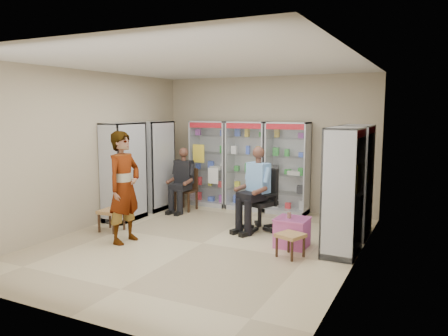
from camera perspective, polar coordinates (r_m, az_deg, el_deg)
The scene contains 18 objects.
floor at distance 7.58m, azimuth -2.80°, elevation -9.76°, with size 6.00×6.00×0.00m, color tan.
room_shell at distance 7.23m, azimuth -2.90°, elevation 5.28°, with size 5.02×6.02×3.01m.
cabinet_back_left at distance 10.33m, azimuth -1.77°, elevation 0.61°, with size 0.90×0.50×2.00m, color #A6AAAD.
cabinet_back_mid at distance 9.92m, azimuth 3.08°, elevation 0.31°, with size 0.90×0.50×2.00m, color #B3B5BB.
cabinet_back_right at distance 9.59m, azimuth 8.30°, elevation -0.02°, with size 0.90×0.50×2.00m, color #ADAEB4.
cabinet_right_far at distance 8.11m, azimuth 16.80°, elevation -1.66°, with size 0.50×0.90×2.00m, color #B6B8BE.
cabinet_right_near at distance 7.05m, azimuth 15.29°, elevation -2.98°, with size 0.50×0.90×2.00m, color #B5B6BD.
cabinet_left_far at distance 10.03m, azimuth -8.98°, elevation 0.31°, with size 0.50×0.90×2.00m, color silver.
cabinet_left_near at distance 9.16m, azimuth -12.95°, elevation -0.49°, with size 0.50×0.90×2.00m, color silver.
wooden_chair at distance 9.90m, azimuth -5.03°, elevation -2.82°, with size 0.42×0.42×0.94m, color black.
seated_customer at distance 9.83m, azimuth -5.19°, elevation -1.72°, with size 0.44×0.60×1.34m, color black, non-canonical shape.
office_chair at distance 8.27m, azimuth 4.70°, elevation -4.10°, with size 0.64×0.64×1.17m, color black.
seated_shopkeeper at distance 8.19m, azimuth 4.59°, elevation -3.08°, with size 0.49×0.68×1.49m, color #6585C8, non-canonical shape.
pink_trunk at distance 7.40m, azimuth 8.87°, elevation -8.31°, with size 0.50×0.49×0.49m, color #A8438F.
tea_glass at distance 7.32m, azimuth 8.50°, elevation -6.08°, with size 0.07×0.07×0.11m, color #5B2707.
woven_stool_a at distance 6.92m, azimuth 8.65°, elevation -9.94°, with size 0.37×0.37×0.37m, color #AD8E49.
woven_stool_b at distance 8.50m, azimuth -14.46°, elevation -6.64°, with size 0.41×0.41×0.41m, color #9E6942.
standing_man at distance 7.61m, azimuth -12.90°, elevation -2.46°, with size 0.70×0.46×1.91m, color gray.
Camera 1 is at (3.53, -6.31, 2.27)m, focal length 35.00 mm.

